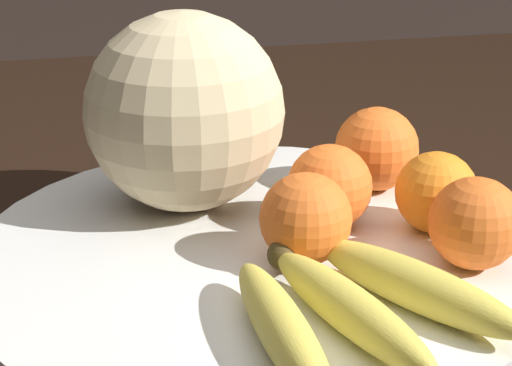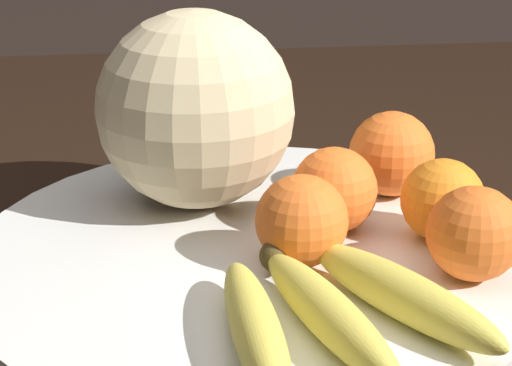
{
  "view_description": "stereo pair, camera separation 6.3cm",
  "coord_description": "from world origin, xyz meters",
  "px_view_note": "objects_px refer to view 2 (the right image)",
  "views": [
    {
      "loc": [
        -0.5,
        0.16,
        1.07
      ],
      "look_at": [
        0.06,
        0.03,
        0.82
      ],
      "focal_mm": 60.0,
      "sensor_mm": 36.0,
      "label": 1
    },
    {
      "loc": [
        -0.52,
        0.1,
        1.07
      ],
      "look_at": [
        0.06,
        0.03,
        0.82
      ],
      "focal_mm": 60.0,
      "sensor_mm": 36.0,
      "label": 2
    }
  ],
  "objects_px": {
    "orange_front_left": "(474,233)",
    "orange_back_left": "(303,221)",
    "orange_front_right": "(442,200)",
    "banana_bunch": "(335,309)",
    "melon": "(195,109)",
    "orange_mid_center": "(392,154)",
    "orange_back_right": "(334,190)",
    "fruit_bowl": "(256,253)"
  },
  "relations": [
    {
      "from": "fruit_bowl",
      "to": "orange_mid_center",
      "type": "distance_m",
      "value": 0.16
    },
    {
      "from": "melon",
      "to": "orange_front_right",
      "type": "distance_m",
      "value": 0.21
    },
    {
      "from": "orange_back_left",
      "to": "orange_back_right",
      "type": "height_order",
      "value": "same"
    },
    {
      "from": "fruit_bowl",
      "to": "melon",
      "type": "xyz_separation_m",
      "value": [
        0.09,
        0.04,
        0.09
      ]
    },
    {
      "from": "fruit_bowl",
      "to": "orange_front_right",
      "type": "distance_m",
      "value": 0.15
    },
    {
      "from": "fruit_bowl",
      "to": "orange_front_left",
      "type": "bearing_deg",
      "value": -115.55
    },
    {
      "from": "fruit_bowl",
      "to": "orange_back_right",
      "type": "xyz_separation_m",
      "value": [
        0.02,
        -0.06,
        0.04
      ]
    },
    {
      "from": "orange_mid_center",
      "to": "orange_back_left",
      "type": "height_order",
      "value": "orange_mid_center"
    },
    {
      "from": "orange_mid_center",
      "to": "orange_back_right",
      "type": "distance_m",
      "value": 0.09
    },
    {
      "from": "orange_front_right",
      "to": "orange_back_right",
      "type": "relative_size",
      "value": 0.95
    },
    {
      "from": "orange_front_right",
      "to": "orange_front_left",
      "type": "bearing_deg",
      "value": -177.99
    },
    {
      "from": "fruit_bowl",
      "to": "orange_back_right",
      "type": "bearing_deg",
      "value": -73.72
    },
    {
      "from": "melon",
      "to": "orange_front_right",
      "type": "height_order",
      "value": "melon"
    },
    {
      "from": "melon",
      "to": "orange_front_right",
      "type": "bearing_deg",
      "value": -117.29
    },
    {
      "from": "banana_bunch",
      "to": "orange_back_right",
      "type": "relative_size",
      "value": 2.85
    },
    {
      "from": "banana_bunch",
      "to": "orange_mid_center",
      "type": "xyz_separation_m",
      "value": [
        0.21,
        -0.09,
        0.02
      ]
    },
    {
      "from": "orange_back_left",
      "to": "orange_front_left",
      "type": "bearing_deg",
      "value": -106.71
    },
    {
      "from": "banana_bunch",
      "to": "orange_front_right",
      "type": "relative_size",
      "value": 3.0
    },
    {
      "from": "fruit_bowl",
      "to": "orange_mid_center",
      "type": "bearing_deg",
      "value": -56.58
    },
    {
      "from": "orange_front_right",
      "to": "orange_back_right",
      "type": "height_order",
      "value": "orange_back_right"
    },
    {
      "from": "melon",
      "to": "orange_back_left",
      "type": "height_order",
      "value": "melon"
    },
    {
      "from": "orange_front_left",
      "to": "orange_mid_center",
      "type": "bearing_deg",
      "value": 6.52
    },
    {
      "from": "orange_mid_center",
      "to": "banana_bunch",
      "type": "bearing_deg",
      "value": 156.38
    },
    {
      "from": "melon",
      "to": "orange_back_left",
      "type": "xyz_separation_m",
      "value": [
        -0.12,
        -0.07,
        -0.05
      ]
    },
    {
      "from": "orange_front_left",
      "to": "orange_front_right",
      "type": "height_order",
      "value": "orange_front_left"
    },
    {
      "from": "orange_front_left",
      "to": "orange_mid_center",
      "type": "height_order",
      "value": "orange_mid_center"
    },
    {
      "from": "fruit_bowl",
      "to": "banana_bunch",
      "type": "relative_size",
      "value": 2.27
    },
    {
      "from": "banana_bunch",
      "to": "orange_front_left",
      "type": "height_order",
      "value": "orange_front_left"
    },
    {
      "from": "orange_back_left",
      "to": "banana_bunch",
      "type": "bearing_deg",
      "value": -177.41
    },
    {
      "from": "melon",
      "to": "orange_front_left",
      "type": "distance_m",
      "value": 0.24
    },
    {
      "from": "orange_front_right",
      "to": "fruit_bowl",
      "type": "bearing_deg",
      "value": 87.18
    },
    {
      "from": "orange_back_left",
      "to": "orange_back_right",
      "type": "distance_m",
      "value": 0.06
    },
    {
      "from": "fruit_bowl",
      "to": "orange_back_right",
      "type": "distance_m",
      "value": 0.08
    },
    {
      "from": "orange_front_left",
      "to": "orange_mid_center",
      "type": "relative_size",
      "value": 0.92
    },
    {
      "from": "banana_bunch",
      "to": "orange_mid_center",
      "type": "height_order",
      "value": "orange_mid_center"
    },
    {
      "from": "melon",
      "to": "banana_bunch",
      "type": "distance_m",
      "value": 0.24
    },
    {
      "from": "fruit_bowl",
      "to": "orange_front_right",
      "type": "relative_size",
      "value": 6.82
    },
    {
      "from": "melon",
      "to": "orange_mid_center",
      "type": "xyz_separation_m",
      "value": [
        -0.0,
        -0.17,
        -0.04
      ]
    },
    {
      "from": "melon",
      "to": "orange_mid_center",
      "type": "distance_m",
      "value": 0.17
    },
    {
      "from": "fruit_bowl",
      "to": "orange_back_left",
      "type": "relative_size",
      "value": 6.47
    },
    {
      "from": "banana_bunch",
      "to": "orange_front_right",
      "type": "height_order",
      "value": "orange_front_right"
    },
    {
      "from": "orange_front_left",
      "to": "orange_back_left",
      "type": "height_order",
      "value": "same"
    }
  ]
}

